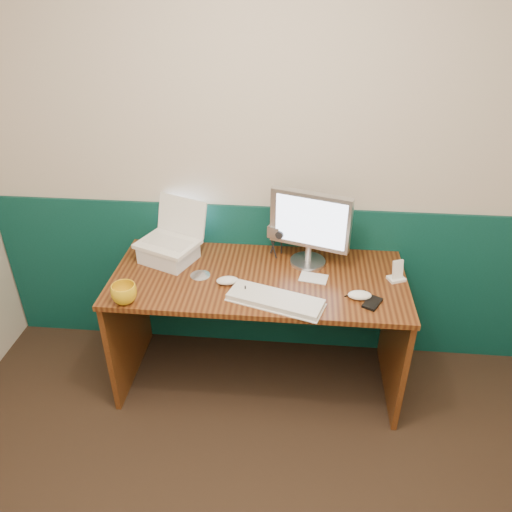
# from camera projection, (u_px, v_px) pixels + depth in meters

# --- Properties ---
(back_wall) EXTENTS (3.50, 0.04, 2.50)m
(back_wall) POSITION_uv_depth(u_px,v_px,m) (278.00, 166.00, 2.77)
(back_wall) COLOR beige
(back_wall) RESTS_ON ground
(wainscot) EXTENTS (3.48, 0.02, 1.00)m
(wainscot) POSITION_uv_depth(u_px,v_px,m) (275.00, 279.00, 3.14)
(wainscot) COLOR #08362D
(wainscot) RESTS_ON ground
(desk) EXTENTS (1.60, 0.70, 0.75)m
(desk) POSITION_uv_depth(u_px,v_px,m) (258.00, 330.00, 2.90)
(desk) COLOR #3B190A
(desk) RESTS_ON ground
(laptop_riser) EXTENTS (0.34, 0.32, 0.10)m
(laptop_riser) POSITION_uv_depth(u_px,v_px,m) (169.00, 253.00, 2.84)
(laptop_riser) COLOR white
(laptop_riser) RESTS_ON desk
(laptop) EXTENTS (0.39, 0.35, 0.26)m
(laptop) POSITION_uv_depth(u_px,v_px,m) (166.00, 225.00, 2.74)
(laptop) COLOR white
(laptop) RESTS_ON laptop_riser
(monitor) EXTENTS (0.46, 0.26, 0.45)m
(monitor) POSITION_uv_depth(u_px,v_px,m) (310.00, 228.00, 2.72)
(monitor) COLOR silver
(monitor) RESTS_ON desk
(keyboard) EXTENTS (0.50, 0.30, 0.03)m
(keyboard) POSITION_uv_depth(u_px,v_px,m) (275.00, 300.00, 2.50)
(keyboard) COLOR silver
(keyboard) RESTS_ON desk
(mouse_right) EXTENTS (0.12, 0.08, 0.04)m
(mouse_right) POSITION_uv_depth(u_px,v_px,m) (360.00, 295.00, 2.53)
(mouse_right) COLOR white
(mouse_right) RESTS_ON desk
(mouse_left) EXTENTS (0.13, 0.09, 0.04)m
(mouse_left) POSITION_uv_depth(u_px,v_px,m) (227.00, 281.00, 2.64)
(mouse_left) COLOR silver
(mouse_left) RESTS_ON desk
(mug) EXTENTS (0.15, 0.15, 0.10)m
(mug) POSITION_uv_depth(u_px,v_px,m) (124.00, 294.00, 2.49)
(mug) COLOR gold
(mug) RESTS_ON desk
(camcorder) EXTENTS (0.14, 0.17, 0.22)m
(camcorder) POSITION_uv_depth(u_px,v_px,m) (276.00, 238.00, 2.85)
(camcorder) COLOR #A7A6AB
(camcorder) RESTS_ON desk
(cd_spindle) EXTENTS (0.11, 0.11, 0.02)m
(cd_spindle) POSITION_uv_depth(u_px,v_px,m) (245.00, 292.00, 2.57)
(cd_spindle) COLOR silver
(cd_spindle) RESTS_ON desk
(cd_loose_a) EXTENTS (0.11, 0.11, 0.00)m
(cd_loose_a) POSITION_uv_depth(u_px,v_px,m) (200.00, 275.00, 2.72)
(cd_loose_a) COLOR silver
(cd_loose_a) RESTS_ON desk
(pen) EXTENTS (0.11, 0.07, 0.01)m
(pen) POSITION_uv_depth(u_px,v_px,m) (355.00, 293.00, 2.57)
(pen) COLOR black
(pen) RESTS_ON desk
(papers) EXTENTS (0.16, 0.13, 0.00)m
(papers) POSITION_uv_depth(u_px,v_px,m) (313.00, 278.00, 2.70)
(papers) COLOR silver
(papers) RESTS_ON desk
(dock) EXTENTS (0.11, 0.09, 0.02)m
(dock) POSITION_uv_depth(u_px,v_px,m) (396.00, 279.00, 2.68)
(dock) COLOR white
(dock) RESTS_ON desk
(music_player) EXTENTS (0.07, 0.05, 0.10)m
(music_player) POSITION_uv_depth(u_px,v_px,m) (398.00, 269.00, 2.65)
(music_player) COLOR white
(music_player) RESTS_ON dock
(pda) EXTENTS (0.12, 0.14, 0.01)m
(pda) POSITION_uv_depth(u_px,v_px,m) (372.00, 303.00, 2.49)
(pda) COLOR black
(pda) RESTS_ON desk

